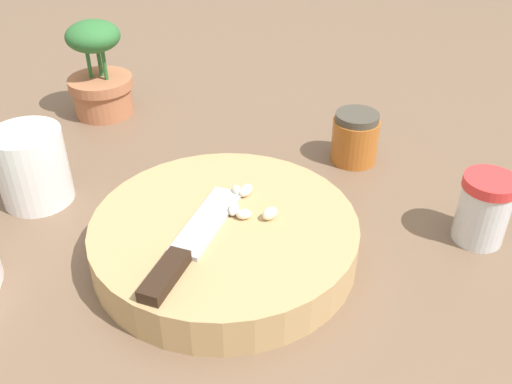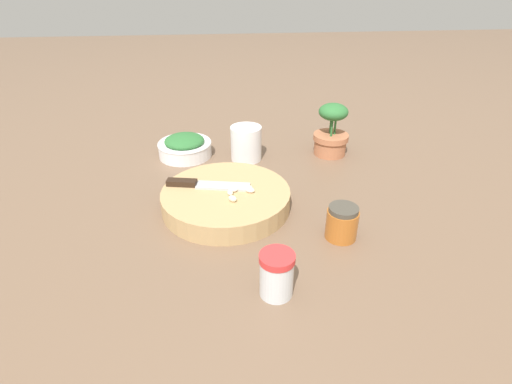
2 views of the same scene
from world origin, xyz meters
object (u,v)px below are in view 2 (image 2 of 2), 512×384
garlic_cloves (239,192)px  potted_herb (331,133)px  spice_jar (277,274)px  cutting_board (226,199)px  herb_bowl (185,146)px  honey_jar (342,223)px  coffee_mug (246,143)px  chef_knife (203,184)px

garlic_cloves → potted_herb: size_ratio=0.43×
spice_jar → garlic_cloves: bearing=-170.0°
cutting_board → herb_bowl: size_ratio=1.89×
herb_bowl → potted_herb: size_ratio=1.02×
cutting_board → herb_bowl: (-0.29, -0.11, 0.01)m
spice_jar → honey_jar: 0.21m
coffee_mug → potted_herb: potted_herb is taller
herb_bowl → coffee_mug: 0.18m
herb_bowl → potted_herb: (0.03, 0.42, 0.03)m
cutting_board → coffee_mug: 0.27m
spice_jar → cutting_board: bearing=-165.1°
chef_knife → honey_jar: 0.32m
cutting_board → herb_bowl: bearing=-160.0°
herb_bowl → garlic_cloves: bearing=23.4°
spice_jar → potted_herb: (-0.54, 0.24, 0.02)m
chef_knife → garlic_cloves: (0.05, 0.08, 0.00)m
cutting_board → coffee_mug: (-0.26, 0.07, 0.03)m
potted_herb → herb_bowl: bearing=-93.9°
herb_bowl → coffee_mug: bearing=78.4°
cutting_board → potted_herb: bearing=130.3°
herb_bowl → honey_jar: honey_jar is taller
coffee_mug → potted_herb: (-0.01, 0.24, 0.02)m
coffee_mug → honey_jar: (0.39, 0.16, -0.01)m
cutting_board → chef_knife: chef_knife is taller
honey_jar → potted_herb: bearing=168.2°
garlic_cloves → potted_herb: 0.40m
cutting_board → chef_knife: (-0.03, -0.05, 0.03)m
chef_knife → herb_bowl: herb_bowl is taller
potted_herb → coffee_mug: bearing=-88.4°
spice_jar → potted_herb: 0.59m
garlic_cloves → herb_bowl: bearing=-156.6°
spice_jar → coffee_mug: size_ratio=0.69×
garlic_cloves → coffee_mug: bearing=172.0°
herb_bowl → spice_jar: bearing=17.5°
spice_jar → herb_bowl: bearing=-162.5°
spice_jar → honey_jar: bearing=133.3°
chef_knife → potted_herb: potted_herb is taller
chef_knife → spice_jar: bearing=33.4°
potted_herb → cutting_board: bearing=-49.7°
cutting_board → coffee_mug: bearing=165.2°
cutting_board → potted_herb: size_ratio=1.93×
cutting_board → honey_jar: size_ratio=4.06×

